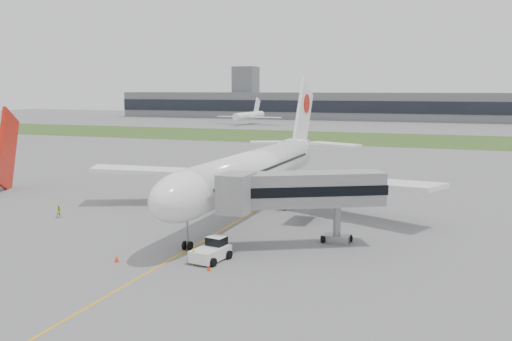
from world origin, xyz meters
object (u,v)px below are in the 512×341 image
(airliner, at_px, (256,168))
(pushback_tug, at_px, (212,250))
(ground_crew_near, at_px, (194,257))
(jet_bridge, at_px, (297,191))

(airliner, height_order, pushback_tug, airliner)
(airliner, height_order, ground_crew_near, airliner)
(ground_crew_near, bearing_deg, airliner, -122.75)
(jet_bridge, height_order, ground_crew_near, jet_bridge)
(airliner, height_order, jet_bridge, airliner)
(ground_crew_near, bearing_deg, jet_bridge, -166.08)
(jet_bridge, xyz_separation_m, ground_crew_near, (-7.04, -9.42, -4.97))
(airliner, relative_size, jet_bridge, 3.43)
(pushback_tug, distance_m, ground_crew_near, 2.19)
(pushback_tug, bearing_deg, ground_crew_near, -106.94)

